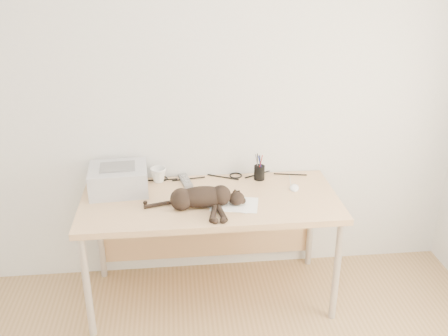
{
  "coord_description": "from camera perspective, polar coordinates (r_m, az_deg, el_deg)",
  "views": [
    {
      "loc": [
        -0.2,
        -1.36,
        2.17
      ],
      "look_at": [
        0.08,
        1.34,
        0.97
      ],
      "focal_mm": 40.0,
      "sensor_mm": 36.0,
      "label": 1
    }
  ],
  "objects": [
    {
      "name": "mug",
      "position": [
        3.33,
        -7.5,
        -0.79
      ],
      "size": [
        0.14,
        0.14,
        0.1
      ],
      "primitive_type": "imported",
      "rotation": [
        0.0,
        0.0,
        1.04
      ],
      "color": "white",
      "rests_on": "desk"
    },
    {
      "name": "wall_back",
      "position": [
        3.24,
        -2.21,
        8.3
      ],
      "size": [
        3.5,
        0.0,
        3.5
      ],
      "primitive_type": "plane",
      "rotation": [
        1.57,
        0.0,
        0.0
      ],
      "color": "silver",
      "rests_on": "floor"
    },
    {
      "name": "printer",
      "position": [
        3.24,
        -11.96,
        -1.23
      ],
      "size": [
        0.38,
        0.33,
        0.17
      ],
      "color": "silver",
      "rests_on": "desk"
    },
    {
      "name": "cat",
      "position": [
        2.98,
        -2.8,
        -3.49
      ],
      "size": [
        0.61,
        0.28,
        0.14
      ],
      "rotation": [
        0.0,
        0.0,
        0.01
      ],
      "color": "black",
      "rests_on": "desk"
    },
    {
      "name": "cable_tangle",
      "position": [
        3.38,
        -2.0,
        -1.01
      ],
      "size": [
        1.36,
        0.09,
        0.01
      ],
      "primitive_type": null,
      "color": "black",
      "rests_on": "desk"
    },
    {
      "name": "remote_black",
      "position": [
        3.14,
        -1.88,
        -3.01
      ],
      "size": [
        0.06,
        0.17,
        0.02
      ],
      "primitive_type": "cube",
      "rotation": [
        0.0,
        0.0,
        0.12
      ],
      "color": "black",
      "rests_on": "desk"
    },
    {
      "name": "remote_grey",
      "position": [
        3.32,
        -4.43,
        -1.47
      ],
      "size": [
        0.09,
        0.21,
        0.02
      ],
      "primitive_type": "cube",
      "rotation": [
        0.0,
        0.0,
        0.2
      ],
      "color": "slate",
      "rests_on": "desk"
    },
    {
      "name": "mouse",
      "position": [
        3.25,
        8.04,
        -2.08
      ],
      "size": [
        0.09,
        0.12,
        0.03
      ],
      "primitive_type": "ellipsoid",
      "rotation": [
        0.0,
        0.0,
        -0.25
      ],
      "color": "white",
      "rests_on": "desk"
    },
    {
      "name": "papers",
      "position": [
        3.04,
        0.91,
        -4.07
      ],
      "size": [
        0.36,
        0.3,
        0.01
      ],
      "color": "white",
      "rests_on": "desk"
    },
    {
      "name": "desk",
      "position": [
        3.25,
        -1.69,
        -4.89
      ],
      "size": [
        1.6,
        0.7,
        0.74
      ],
      "color": "tan",
      "rests_on": "floor"
    },
    {
      "name": "pen_cup",
      "position": [
        3.35,
        4.06,
        -0.5
      ],
      "size": [
        0.07,
        0.07,
        0.18
      ],
      "color": "black",
      "rests_on": "desk"
    }
  ]
}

